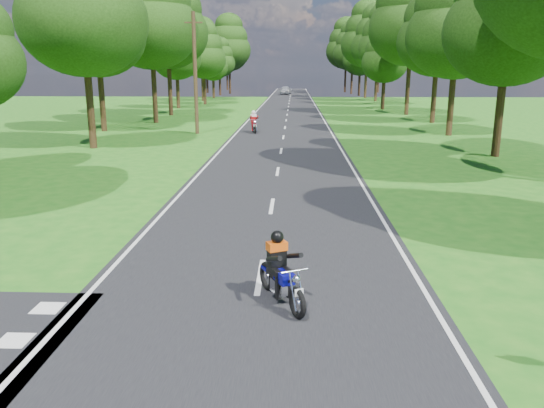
{
  "coord_description": "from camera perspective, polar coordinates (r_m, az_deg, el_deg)",
  "views": [
    {
      "loc": [
        0.69,
        -8.47,
        4.26
      ],
      "look_at": [
        0.17,
        4.0,
        1.1
      ],
      "focal_mm": 35.0,
      "sensor_mm": 36.0,
      "label": 1
    }
  ],
  "objects": [
    {
      "name": "treeline",
      "position": [
        68.65,
        3.13,
        17.52
      ],
      "size": [
        40.0,
        115.35,
        14.78
      ],
      "color": "black",
      "rests_on": "ground"
    },
    {
      "name": "rider_near_blue",
      "position": [
        9.86,
        0.99,
        -6.94
      ],
      "size": [
        1.21,
        1.71,
        1.37
      ],
      "primitive_type": null,
      "rotation": [
        0.0,
        0.0,
        0.45
      ],
      "color": "#0C0C8C",
      "rests_on": "main_road"
    },
    {
      "name": "rider_far_red",
      "position": [
        37.33,
        -1.97,
        8.85
      ],
      "size": [
        0.92,
        1.91,
        1.52
      ],
      "primitive_type": null,
      "rotation": [
        0.0,
        0.0,
        0.18
      ],
      "color": "#A20C1E",
      "rests_on": "main_road"
    },
    {
      "name": "main_road",
      "position": [
        58.63,
        1.72,
        10.05
      ],
      "size": [
        7.0,
        140.0,
        0.02
      ],
      "primitive_type": "cube",
      "color": "black",
      "rests_on": "ground"
    },
    {
      "name": "road_markings",
      "position": [
        56.76,
        1.55,
        9.92
      ],
      "size": [
        7.4,
        140.0,
        0.01
      ],
      "color": "silver",
      "rests_on": "main_road"
    },
    {
      "name": "distant_car",
      "position": [
        97.65,
        1.47,
        12.15
      ],
      "size": [
        2.21,
        4.5,
        1.48
      ],
      "primitive_type": "imported",
      "rotation": [
        0.0,
        0.0,
        -0.11
      ],
      "color": "#B7BABF",
      "rests_on": "main_road"
    },
    {
      "name": "ground",
      "position": [
        9.51,
        -2.07,
        -12.43
      ],
      "size": [
        160.0,
        160.0,
        0.0
      ],
      "primitive_type": "plane",
      "color": "#1C6216",
      "rests_on": "ground"
    },
    {
      "name": "telegraph_pole",
      "position": [
        37.08,
        -8.26,
        13.78
      ],
      "size": [
        1.2,
        0.26,
        8.0
      ],
      "color": "#382616",
      "rests_on": "ground"
    }
  ]
}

